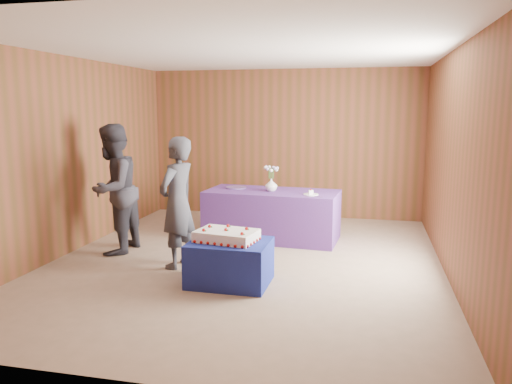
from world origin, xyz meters
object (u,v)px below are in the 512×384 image
(guest_left, at_px, (177,203))
(vase, at_px, (271,185))
(cake_table, at_px, (230,262))
(guest_right, at_px, (113,189))
(sheet_cake, at_px, (227,236))
(serving_table, at_px, (272,215))

(guest_left, bearing_deg, vase, 165.26)
(cake_table, xyz_separation_m, guest_right, (-1.91, 0.87, 0.65))
(cake_table, distance_m, guest_right, 2.19)
(cake_table, bearing_deg, sheet_cake, 158.16)
(guest_left, distance_m, guest_right, 1.17)
(vase, bearing_deg, cake_table, -92.27)
(cake_table, bearing_deg, vase, 88.48)
(serving_table, relative_size, vase, 10.36)
(vase, xyz_separation_m, guest_left, (-0.89, -1.58, -0.02))
(serving_table, xyz_separation_m, sheet_cake, (-0.13, -2.06, 0.19))
(serving_table, relative_size, guest_left, 1.21)
(guest_left, xyz_separation_m, guest_right, (-1.10, 0.40, 0.07))
(guest_left, height_order, guest_right, guest_right)
(cake_table, xyz_separation_m, sheet_cake, (-0.04, 0.02, 0.31))
(guest_left, bearing_deg, serving_table, 165.51)
(guest_right, bearing_deg, vase, 121.38)
(cake_table, xyz_separation_m, serving_table, (0.09, 2.08, 0.12))
(serving_table, xyz_separation_m, vase, (-0.01, -0.03, 0.47))
(cake_table, relative_size, guest_right, 0.50)
(cake_table, height_order, guest_right, guest_right)
(sheet_cake, height_order, guest_left, guest_left)
(cake_table, bearing_deg, guest_left, 150.72)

